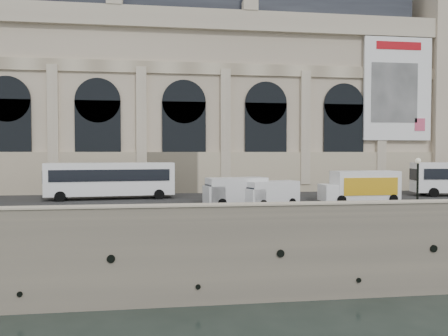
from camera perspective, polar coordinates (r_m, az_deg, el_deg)
The scene contains 11 objects.
ground at distance 33.08m, azimuth 3.84°, elevation -17.25°, with size 260.00×260.00×0.00m, color black.
quay at distance 66.36m, azimuth -2.23°, elevation -4.84°, with size 160.00×70.00×6.00m, color gray.
street at distance 45.29m, azimuth 0.30°, elevation -4.17°, with size 160.00×24.00×0.06m, color #2D2D2D.
parapet at distance 32.10m, azimuth 3.66°, elevation -5.67°, with size 160.00×1.40×1.21m.
museum at distance 62.08m, azimuth -7.47°, elevation 10.15°, with size 69.00×18.70×29.10m.
clock_pavilion at distance 72.13m, azimuth 27.00°, elevation 11.78°, with size 13.00×14.72×36.70m.
bus_left at distance 47.14m, azimuth -14.55°, elevation -1.40°, with size 13.27×4.08×3.85m.
van_b at distance 40.76m, azimuth 1.17°, elevation -3.04°, with size 6.10×3.26×2.58m.
van_c at distance 40.74m, azimuth 5.97°, elevation -3.29°, with size 5.42×3.41×2.26m.
box_truck at distance 45.18m, azimuth 17.43°, elevation -2.33°, with size 7.76×2.94×3.10m.
lamp_right at distance 38.81m, azimuth 23.96°, elevation -2.12°, with size 0.46×0.46×4.48m.
Camera 1 is at (-6.28, -30.59, 10.90)m, focal length 35.00 mm.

